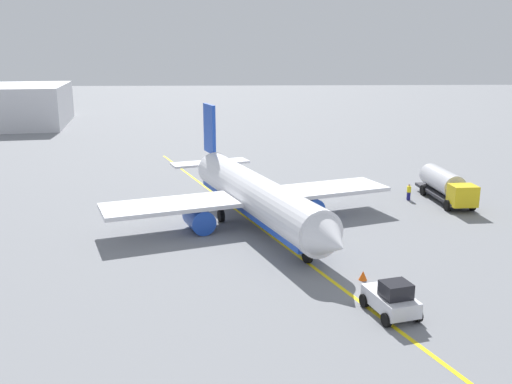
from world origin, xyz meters
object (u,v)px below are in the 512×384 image
at_px(refueling_worker, 409,192).
at_px(safety_cone_nose, 363,275).
at_px(airplane, 254,195).
at_px(fuel_tanker, 446,185).
at_px(pushback_tug, 392,299).

height_order(refueling_worker, safety_cone_nose, refueling_worker).
height_order(airplane, safety_cone_nose, airplane).
bearing_deg(fuel_tanker, safety_cone_nose, -33.67).
relative_size(fuel_tanker, refueling_worker, 5.84).
bearing_deg(refueling_worker, airplane, -66.18).
distance_m(refueling_worker, safety_cone_nose, 22.47).
xyz_separation_m(fuel_tanker, safety_cone_nose, (19.57, -13.04, -1.39)).
height_order(airplane, refueling_worker, airplane).
relative_size(airplane, fuel_tanker, 3.03).
bearing_deg(airplane, refueling_worker, 113.82).
distance_m(airplane, refueling_worker, 17.97).
bearing_deg(airplane, pushback_tug, 21.84).
bearing_deg(fuel_tanker, airplane, -72.09).
xyz_separation_m(airplane, pushback_tug, (18.28, 7.33, -1.57)).
bearing_deg(safety_cone_nose, refueling_worker, 155.00).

